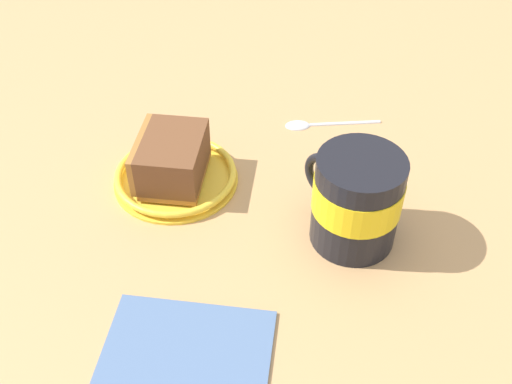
{
  "coord_description": "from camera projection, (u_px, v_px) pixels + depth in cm",
  "views": [
    {
      "loc": [
        6.26,
        -44.29,
        43.91
      ],
      "look_at": [
        4.19,
        -0.49,
        3.0
      ],
      "focal_mm": 42.42,
      "sensor_mm": 36.0,
      "label": 1
    }
  ],
  "objects": [
    {
      "name": "teaspoon",
      "position": [
        313.0,
        123.0,
        0.73
      ],
      "size": [
        11.67,
        2.65,
        0.8
      ],
      "color": "silver",
      "rests_on": "ground_plane"
    },
    {
      "name": "folded_napkin",
      "position": [
        186.0,
        355.0,
        0.5
      ],
      "size": [
        14.81,
        11.77,
        0.6
      ],
      "primitive_type": "cube",
      "rotation": [
        0.0,
        0.0,
        -0.09
      ],
      "color": "slate",
      "rests_on": "ground_plane"
    },
    {
      "name": "small_plate",
      "position": [
        176.0,
        176.0,
        0.65
      ],
      "size": [
        13.4,
        13.4,
        1.41
      ],
      "color": "yellow",
      "rests_on": "ground_plane"
    },
    {
      "name": "cake_slice",
      "position": [
        171.0,
        159.0,
        0.64
      ],
      "size": [
        7.44,
        9.04,
        4.99
      ],
      "color": "#9E662D",
      "rests_on": "small_plate"
    },
    {
      "name": "ground_plane",
      "position": [
        217.0,
        222.0,
        0.64
      ],
      "size": [
        155.1,
        155.1,
        3.85
      ],
      "primitive_type": "cube",
      "color": "tan"
    },
    {
      "name": "tea_mug",
      "position": [
        356.0,
        198.0,
        0.56
      ],
      "size": [
        9.18,
        9.31,
        9.64
      ],
      "color": "black",
      "rests_on": "ground_plane"
    }
  ]
}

